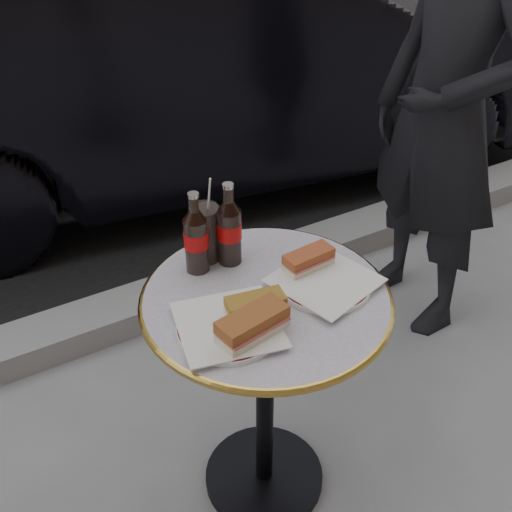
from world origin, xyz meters
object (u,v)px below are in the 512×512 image
plate_left (228,327)px  cola_bottle_right (229,224)px  cola_bottle_left (196,233)px  plate_right (324,283)px  bistro_table (265,398)px  parked_car (204,58)px  pedestrian (446,116)px  cola_glass (205,233)px

plate_left → cola_bottle_right: cola_bottle_right is taller
plate_left → cola_bottle_left: cola_bottle_left is taller
plate_right → cola_bottle_left: size_ratio=1.05×
bistro_table → cola_bottle_right: cola_bottle_right is taller
plate_left → parked_car: size_ratio=0.06×
plate_left → plate_right: bearing=5.5°
cola_bottle_left → cola_bottle_right: (0.09, -0.01, 0.00)m
plate_right → cola_bottle_right: bearing=127.0°
cola_bottle_left → parked_car: 1.94m
bistro_table → cola_bottle_right: bearing=93.0°
plate_right → cola_bottle_right: size_ratio=1.02×
plate_left → cola_bottle_left: bearing=80.8°
plate_left → pedestrian: bearing=23.8°
cola_glass → cola_bottle_right: bearing=-41.4°
cola_glass → parked_car: size_ratio=0.04×
plate_left → pedestrian: size_ratio=0.14×
plate_left → plate_right: 0.29m
bistro_table → plate_left: bearing=-155.3°
plate_left → cola_bottle_right: size_ratio=1.04×
cola_glass → plate_right: bearing=-50.7°
cola_bottle_right → cola_glass: cola_bottle_right is taller
cola_glass → pedestrian: pedestrian is taller
plate_right → pedestrian: (0.82, 0.46, 0.09)m
bistro_table → cola_bottle_left: 0.52m
plate_right → cola_glass: (-0.20, 0.25, 0.07)m
plate_left → plate_right: (0.28, 0.03, -0.00)m
bistro_table → plate_right: (0.15, -0.04, 0.37)m
pedestrian → cola_bottle_right: bearing=-77.1°
parked_car → cola_bottle_right: bearing=164.7°
cola_bottle_right → cola_glass: (-0.05, 0.04, -0.04)m
plate_left → cola_bottle_right: bearing=61.3°
pedestrian → cola_glass: bearing=-80.0°
plate_right → pedestrian: 0.94m
parked_car → bistro_table: bearing=166.9°
plate_right → parked_car: parked_car is taller
cola_bottle_right → cola_bottle_left: bearing=173.9°
plate_left → parked_car: (0.90, 1.98, -0.10)m
bistro_table → cola_bottle_left: size_ratio=3.26×
cola_bottle_left → cola_glass: size_ratio=1.43×
cola_bottle_right → parked_car: 1.92m
plate_left → parked_car: 2.17m
plate_left → cola_glass: (0.08, 0.28, 0.07)m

